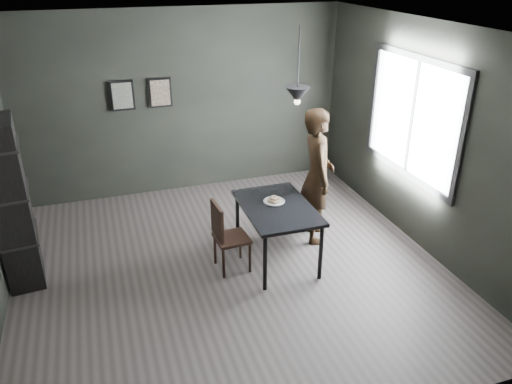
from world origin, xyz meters
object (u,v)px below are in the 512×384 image
object	(u,v)px
woman	(317,176)
shelf_unit	(11,205)
cafe_table	(277,212)
pendant_lamp	(297,95)
white_plate	(274,202)
wood_chair	(225,233)

from	to	relation	value
woman	shelf_unit	size ratio (longest dim) A/B	0.92
cafe_table	shelf_unit	bearing A→B (deg)	169.29
pendant_lamp	shelf_unit	bearing A→B (deg)	171.88
woman	cafe_table	bearing A→B (deg)	133.04
white_plate	wood_chair	world-z (taller)	wood_chair
white_plate	pendant_lamp	distance (m)	1.32
white_plate	shelf_unit	xyz separation A→B (m)	(-2.92, 0.45, 0.21)
pendant_lamp	wood_chair	bearing A→B (deg)	-173.38
cafe_table	shelf_unit	world-z (taller)	shelf_unit
white_plate	woman	xyz separation A→B (m)	(0.68, 0.26, 0.14)
woman	pendant_lamp	bearing A→B (deg)	136.50
wood_chair	woman	bearing A→B (deg)	11.99
white_plate	shelf_unit	world-z (taller)	shelf_unit
cafe_table	pendant_lamp	distance (m)	1.41
wood_chair	shelf_unit	distance (m)	2.39
shelf_unit	pendant_lamp	size ratio (longest dim) A/B	2.24
wood_chair	cafe_table	bearing A→B (deg)	-3.18
woman	wood_chair	bearing A→B (deg)	120.32
wood_chair	shelf_unit	xyz separation A→B (m)	(-2.27, 0.56, 0.46)
cafe_table	white_plate	distance (m)	0.14
woman	wood_chair	distance (m)	1.43
white_plate	woman	world-z (taller)	woman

